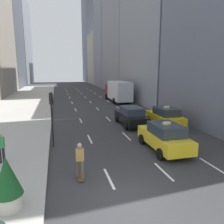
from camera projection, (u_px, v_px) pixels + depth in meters
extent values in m
plane|color=#333335|center=(126.00, 203.00, 8.34)|extent=(160.00, 160.00, 0.00)
cube|color=#ADAAA3|center=(25.00, 103.00, 32.30)|extent=(8.00, 66.00, 0.15)
cube|color=white|center=(109.00, 178.00, 10.19)|extent=(0.12, 2.00, 0.01)
cube|color=white|center=(90.00, 139.00, 15.89)|extent=(0.12, 2.00, 0.01)
cube|color=white|center=(81.00, 120.00, 21.60)|extent=(0.12, 2.00, 0.01)
cube|color=white|center=(75.00, 110.00, 27.30)|extent=(0.12, 2.00, 0.01)
cube|color=white|center=(72.00, 103.00, 33.01)|extent=(0.12, 2.00, 0.01)
cube|color=white|center=(70.00, 98.00, 38.71)|extent=(0.12, 2.00, 0.01)
cube|color=white|center=(68.00, 94.00, 44.41)|extent=(0.12, 2.00, 0.01)
cube|color=white|center=(66.00, 91.00, 50.12)|extent=(0.12, 2.00, 0.01)
cube|color=white|center=(65.00, 89.00, 55.82)|extent=(0.12, 2.00, 0.01)
cube|color=white|center=(164.00, 171.00, 10.87)|extent=(0.12, 2.00, 0.01)
cube|color=white|center=(126.00, 136.00, 16.57)|extent=(0.12, 2.00, 0.01)
cube|color=white|center=(108.00, 119.00, 22.28)|extent=(0.12, 2.00, 0.01)
cube|color=white|center=(97.00, 109.00, 27.98)|extent=(0.12, 2.00, 0.01)
cube|color=white|center=(90.00, 102.00, 33.68)|extent=(0.12, 2.00, 0.01)
cube|color=white|center=(85.00, 97.00, 39.39)|extent=(0.12, 2.00, 0.01)
cube|color=white|center=(82.00, 94.00, 45.09)|extent=(0.12, 2.00, 0.01)
cube|color=white|center=(79.00, 91.00, 50.79)|extent=(0.12, 2.00, 0.01)
cube|color=white|center=(76.00, 89.00, 56.50)|extent=(0.12, 2.00, 0.01)
cube|color=white|center=(212.00, 165.00, 11.55)|extent=(0.12, 2.00, 0.01)
cube|color=white|center=(160.00, 133.00, 17.25)|extent=(0.12, 2.00, 0.01)
cube|color=white|center=(134.00, 117.00, 22.95)|extent=(0.12, 2.00, 0.01)
cube|color=white|center=(118.00, 108.00, 28.66)|extent=(0.12, 2.00, 0.01)
cube|color=white|center=(108.00, 101.00, 34.36)|extent=(0.12, 2.00, 0.01)
cube|color=white|center=(101.00, 97.00, 40.06)|extent=(0.12, 2.00, 0.01)
cube|color=white|center=(95.00, 93.00, 45.77)|extent=(0.12, 2.00, 0.01)
cube|color=white|center=(91.00, 91.00, 51.47)|extent=(0.12, 2.00, 0.01)
cube|color=white|center=(87.00, 88.00, 57.18)|extent=(0.12, 2.00, 0.01)
cube|color=#4C515B|center=(6.00, 25.00, 55.77)|extent=(6.00, 15.98, 32.29)
cube|color=gray|center=(18.00, 40.00, 72.12)|extent=(6.00, 16.31, 28.80)
cube|color=gray|center=(24.00, 45.00, 85.06)|extent=(6.00, 10.03, 28.51)
cube|color=gray|center=(154.00, 33.00, 32.29)|extent=(6.00, 16.00, 20.44)
cube|color=gray|center=(123.00, 11.00, 46.10)|extent=(6.00, 15.42, 34.28)
cube|color=gray|center=(108.00, 41.00, 59.89)|extent=(6.00, 10.96, 25.20)
cube|color=#A89E89|center=(99.00, 59.00, 73.49)|extent=(6.00, 14.62, 16.34)
cube|color=slate|center=(92.00, 35.00, 85.50)|extent=(6.00, 13.72, 36.15)
cube|color=yellow|center=(164.00, 139.00, 13.67)|extent=(1.80, 4.40, 0.76)
cube|color=#28333D|center=(166.00, 129.00, 13.29)|extent=(1.58, 2.29, 0.64)
cube|color=#F2E599|center=(167.00, 123.00, 13.21)|extent=(0.44, 0.20, 0.14)
cylinder|color=black|center=(142.00, 139.00, 14.83)|extent=(0.22, 0.66, 0.66)
cylinder|color=black|center=(166.00, 137.00, 15.26)|extent=(0.22, 0.66, 0.66)
cylinder|color=black|center=(160.00, 154.00, 12.23)|extent=(0.22, 0.66, 0.66)
cylinder|color=black|center=(189.00, 151.00, 12.67)|extent=(0.22, 0.66, 0.66)
cube|color=yellow|center=(165.00, 118.00, 19.35)|extent=(1.80, 4.40, 0.76)
cube|color=#28333D|center=(166.00, 111.00, 18.96)|extent=(1.58, 2.29, 0.64)
cube|color=#F2E599|center=(167.00, 107.00, 18.88)|extent=(0.44, 0.20, 0.14)
cylinder|color=black|center=(149.00, 120.00, 20.50)|extent=(0.22, 0.66, 0.66)
cylinder|color=black|center=(166.00, 119.00, 20.94)|extent=(0.22, 0.66, 0.66)
cylinder|color=black|center=(162.00, 127.00, 17.91)|extent=(0.22, 0.66, 0.66)
cylinder|color=black|center=(182.00, 126.00, 18.34)|extent=(0.22, 0.66, 0.66)
cube|color=black|center=(131.00, 118.00, 19.72)|extent=(1.80, 4.59, 0.74)
cube|color=#28333D|center=(132.00, 111.00, 19.32)|extent=(1.58, 2.39, 0.64)
cylinder|color=black|center=(117.00, 119.00, 20.92)|extent=(0.22, 0.66, 0.66)
cylinder|color=black|center=(134.00, 118.00, 21.36)|extent=(0.22, 0.66, 0.66)
cylinder|color=black|center=(126.00, 126.00, 18.22)|extent=(0.22, 0.66, 0.66)
cylinder|color=black|center=(146.00, 125.00, 18.65)|extent=(0.22, 0.66, 0.66)
cube|color=maroon|center=(113.00, 90.00, 36.83)|extent=(2.10, 2.40, 2.10)
cube|color=#28333D|center=(111.00, 88.00, 37.87)|extent=(1.90, 0.10, 0.90)
cube|color=silver|center=(120.00, 91.00, 32.78)|extent=(2.30, 6.00, 2.70)
cylinder|color=black|center=(107.00, 96.00, 36.78)|extent=(0.28, 0.90, 0.90)
cylinder|color=black|center=(118.00, 96.00, 37.29)|extent=(0.28, 0.90, 0.90)
cylinder|color=black|center=(114.00, 101.00, 31.63)|extent=(0.28, 0.90, 0.90)
cylinder|color=black|center=(129.00, 100.00, 32.18)|extent=(0.28, 0.90, 0.90)
cube|color=brown|center=(81.00, 178.00, 10.17)|extent=(0.24, 0.80, 0.03)
cylinder|color=black|center=(80.00, 175.00, 10.44)|extent=(0.18, 0.05, 0.05)
cylinder|color=black|center=(81.00, 181.00, 9.91)|extent=(0.18, 0.05, 0.05)
cylinder|color=brown|center=(78.00, 168.00, 10.17)|extent=(0.14, 0.14, 0.84)
cylinder|color=brown|center=(83.00, 170.00, 9.99)|extent=(0.14, 0.14, 0.84)
cube|color=#B78C47|center=(80.00, 155.00, 9.95)|extent=(0.36, 0.22, 0.56)
sphere|color=#9E7051|center=(80.00, 146.00, 9.87)|extent=(0.22, 0.22, 0.22)
sphere|color=#B2AD9E|center=(80.00, 145.00, 9.86)|extent=(0.20, 0.20, 0.20)
cylinder|color=beige|center=(9.00, 201.00, 7.71)|extent=(0.90, 0.90, 0.55)
cylinder|color=#382819|center=(9.00, 195.00, 7.66)|extent=(0.83, 0.83, 0.06)
cone|color=#195123|center=(7.00, 176.00, 7.52)|extent=(1.00, 1.00, 1.40)
cylinder|color=#23232D|center=(0.00, 155.00, 11.41)|extent=(0.14, 0.14, 0.86)
cylinder|color=#23232D|center=(4.00, 155.00, 11.45)|extent=(0.14, 0.14, 0.86)
cube|color=#338C4C|center=(0.00, 142.00, 11.29)|extent=(0.36, 0.22, 0.56)
sphere|color=tan|center=(0.00, 135.00, 11.21)|extent=(0.22, 0.22, 0.22)
cylinder|color=black|center=(52.00, 120.00, 14.01)|extent=(0.12, 0.12, 3.60)
cube|color=black|center=(51.00, 99.00, 13.92)|extent=(0.24, 0.20, 0.72)
sphere|color=red|center=(51.00, 95.00, 13.98)|extent=(0.14, 0.14, 0.14)
sphere|color=#4C3F14|center=(51.00, 99.00, 14.02)|extent=(0.14, 0.14, 0.14)
sphere|color=#198C2D|center=(51.00, 102.00, 14.07)|extent=(0.14, 0.14, 0.14)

